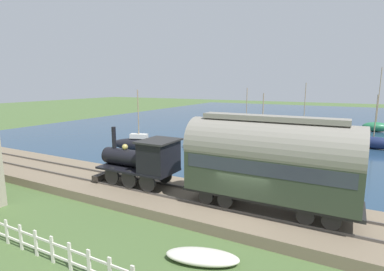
% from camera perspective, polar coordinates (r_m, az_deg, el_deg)
% --- Properties ---
extents(ground_plane, '(200.00, 200.00, 0.00)m').
position_cam_1_polar(ground_plane, '(15.32, 9.93, -15.92)').
color(ground_plane, '#476033').
extents(harbor_water, '(80.00, 80.00, 0.01)m').
position_cam_1_polar(harbor_water, '(57.16, 23.88, 2.41)').
color(harbor_water, navy).
rests_on(harbor_water, ground).
extents(rail_embankment, '(5.15, 56.00, 0.65)m').
position_cam_1_polar(rail_embankment, '(15.72, 10.67, -14.18)').
color(rail_embankment, '#756651').
rests_on(rail_embankment, ground).
extents(steam_locomotive, '(2.32, 5.33, 3.35)m').
position_cam_1_polar(steam_locomotive, '(17.89, -9.04, -4.43)').
color(steam_locomotive, black).
rests_on(steam_locomotive, rail_embankment).
extents(passenger_coach, '(2.53, 8.19, 4.53)m').
position_cam_1_polar(passenger_coach, '(14.56, 14.49, -4.49)').
color(passenger_coach, black).
rests_on(passenger_coach, rail_embankment).
extents(sailboat_green, '(1.96, 3.45, 8.75)m').
position_cam_1_polar(sailboat_green, '(48.72, 31.60, 1.46)').
color(sailboat_green, '#236B42').
rests_on(sailboat_green, harbor_water).
extents(sailboat_blue, '(2.53, 4.31, 5.72)m').
position_cam_1_polar(sailboat_blue, '(29.27, 13.10, -2.22)').
color(sailboat_blue, '#335199').
rests_on(sailboat_blue, harbor_water).
extents(sailboat_black, '(2.75, 5.86, 6.01)m').
position_cam_1_polar(sailboat_black, '(30.31, -10.03, -1.54)').
color(sailboat_black, black).
rests_on(sailboat_black, harbor_water).
extents(sailboat_yellow, '(1.63, 3.78, 6.07)m').
position_cam_1_polar(sailboat_yellow, '(38.04, 10.22, 0.56)').
color(sailboat_yellow, gold).
rests_on(sailboat_yellow, harbor_water).
extents(sailboat_navy, '(1.75, 5.34, 5.52)m').
position_cam_1_polar(sailboat_navy, '(35.88, 31.22, -1.14)').
color(sailboat_navy, '#192347').
rests_on(sailboat_navy, harbor_water).
extents(sailboat_teal, '(1.32, 3.91, 6.69)m').
position_cam_1_polar(sailboat_teal, '(42.18, 20.42, 1.28)').
color(sailboat_teal, '#1E707A').
rests_on(sailboat_teal, harbor_water).
extents(rowboat_off_pier, '(2.49, 2.45, 0.53)m').
position_cam_1_polar(rowboat_off_pier, '(23.89, 5.74, -5.58)').
color(rowboat_off_pier, silver).
rests_on(rowboat_off_pier, harbor_water).
extents(rowboat_near_shore, '(1.46, 2.18, 0.51)m').
position_cam_1_polar(rowboat_near_shore, '(30.78, -0.52, -2.03)').
color(rowboat_near_shore, '#B7B2A3').
rests_on(rowboat_near_shore, harbor_water).
extents(rowboat_mid_harbor, '(1.09, 2.57, 0.52)m').
position_cam_1_polar(rowboat_mid_harbor, '(23.37, 18.68, -6.43)').
color(rowboat_mid_harbor, beige).
rests_on(rowboat_mid_harbor, harbor_water).
extents(beached_dinghy, '(1.88, 3.00, 0.44)m').
position_cam_1_polar(beached_dinghy, '(12.11, 1.97, -22.08)').
color(beached_dinghy, beige).
rests_on(beached_dinghy, ground).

